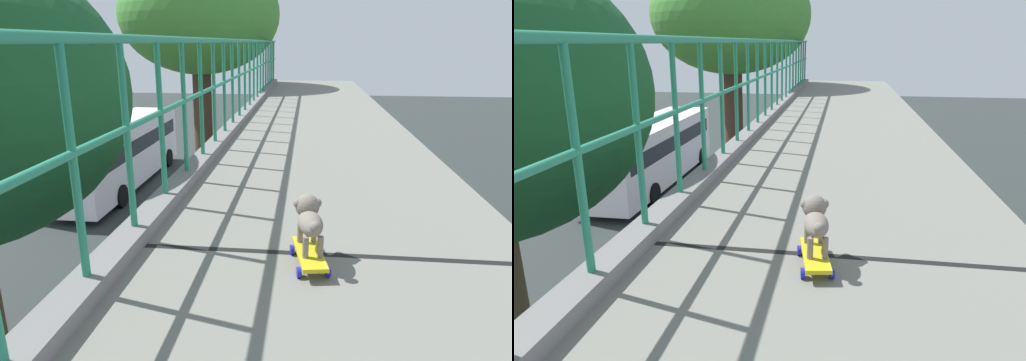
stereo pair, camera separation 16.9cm
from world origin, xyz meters
The scene contains 4 objects.
city_bus centered at (-7.87, 19.42, 1.73)m, with size 2.51×10.58×3.02m.
roadside_tree_far centered at (-2.34, 13.11, 7.28)m, with size 4.69×4.69×9.08m.
toy_skateboard centered at (0.91, 1.82, 5.42)m, with size 0.25×0.47×0.09m.
small_dog centered at (0.91, 1.89, 5.63)m, with size 0.20×0.40×0.31m.
Camera 2 is at (1.04, -0.63, 6.63)m, focal length 31.78 mm.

